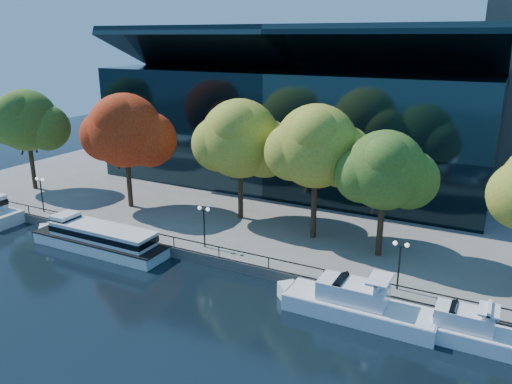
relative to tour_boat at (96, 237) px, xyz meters
The scene contains 15 objects.
ground 12.89m from the tour_boat, ahead, with size 160.00×160.00×0.00m, color black.
promenade 37.53m from the tour_boat, 70.09° to the left, with size 90.00×67.08×1.00m.
railing 12.97m from the tour_boat, ahead, with size 88.20×0.08×0.99m.
convention_building 32.72m from the tour_boat, 74.04° to the left, with size 50.00×24.57×21.43m.
tour_boat is the anchor object (origin of this frame).
cruiser_near 26.06m from the tour_boat, ahead, with size 12.45×3.21×3.61m.
cruiser_far 33.72m from the tour_boat, ahead, with size 9.45×2.62×3.09m.
tree_0 23.36m from the tour_boat, 154.69° to the left, with size 9.74×7.99×12.89m.
tree_1 13.22m from the tour_boat, 110.99° to the left, with size 10.46×8.58×13.18m.
tree_2 17.53m from the tour_boat, 50.71° to the left, with size 10.45×8.57×13.01m.
tree_3 23.21m from the tour_boat, 28.75° to the left, with size 9.96×8.16×13.21m.
tree_4 28.27m from the tour_boat, 19.58° to the left, with size 8.72×7.15×11.51m.
lamp_0 12.10m from the tour_boat, 163.24° to the left, with size 1.26×0.36×4.03m.
lamp_1 11.31m from the tour_boat, 18.03° to the left, with size 1.26×0.36×4.03m.
lamp_2 28.79m from the tour_boat, ahead, with size 1.26×0.36×4.03m.
Camera 1 is at (21.95, -32.03, 20.11)m, focal length 35.00 mm.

